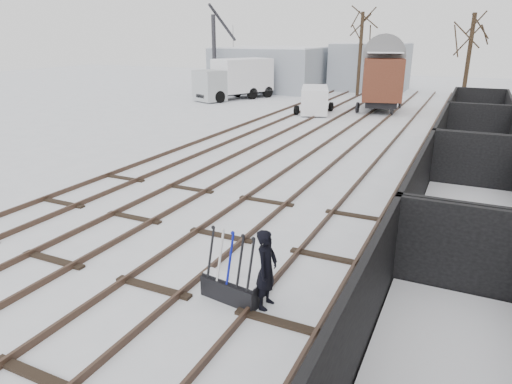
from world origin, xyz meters
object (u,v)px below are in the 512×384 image
at_px(ground_frame, 231,288).
at_px(worker, 266,269).
at_px(crane, 216,71).
at_px(panel_van, 314,100).
at_px(box_van_wagon, 382,77).
at_px(lorry, 235,79).

distance_m(ground_frame, worker, 0.94).
height_order(ground_frame, crane, crane).
xyz_separation_m(ground_frame, crane, (-18.07, 30.55, 1.78)).
bearing_deg(crane, panel_van, -27.23).
height_order(box_van_wagon, crane, crane).
bearing_deg(lorry, panel_van, -2.00).
height_order(worker, lorry, lorry).
relative_size(ground_frame, box_van_wagon, 0.25).
relative_size(ground_frame, panel_van, 0.34).
bearing_deg(ground_frame, box_van_wagon, 103.07).
xyz_separation_m(ground_frame, panel_van, (-6.10, 23.58, 0.65)).
relative_size(box_van_wagon, lorry, 0.77).
relative_size(panel_van, crane, 0.57).
bearing_deg(box_van_wagon, crane, 153.24).
distance_m(lorry, panel_van, 9.47).
relative_size(box_van_wagon, panel_van, 1.33).
distance_m(worker, crane, 35.82).
relative_size(worker, box_van_wagon, 0.28).
height_order(ground_frame, lorry, lorry).
height_order(worker, box_van_wagon, box_van_wagon).
bearing_deg(worker, panel_van, 16.40).
distance_m(box_van_wagon, lorry, 12.45).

